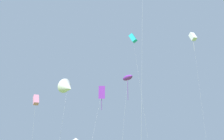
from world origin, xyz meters
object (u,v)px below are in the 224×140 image
object	(u,v)px
kite_purple_box	(102,92)
kite_purple_parafoil	(128,78)
kite_pink_box	(36,100)
kite_white_delta	(68,87)
kite_cyan_box	(133,38)
kite_white_box	(193,37)

from	to	relation	value
kite_purple_box	kite_purple_parafoil	world-z (taller)	kite_purple_parafoil
kite_pink_box	kite_purple_parafoil	bearing A→B (deg)	21.81
kite_white_delta	kite_cyan_box	bearing A→B (deg)	17.24
kite_purple_parafoil	kite_cyan_box	world-z (taller)	kite_cyan_box
kite_white_box	kite_purple_parafoil	size ratio (longest dim) A/B	2.14
kite_pink_box	kite_cyan_box	bearing A→B (deg)	31.66
kite_white_box	kite_pink_box	bearing A→B (deg)	-152.03
kite_purple_box	kite_white_box	size ratio (longest dim) A/B	0.38
kite_cyan_box	kite_white_delta	size ratio (longest dim) A/B	1.88
kite_white_box	kite_pink_box	distance (m)	46.52
kite_white_box	kite_pink_box	world-z (taller)	kite_white_box
kite_white_box	kite_white_delta	distance (m)	39.00
kite_white_box	kite_cyan_box	size ratio (longest dim) A/B	1.20
kite_white_box	kite_purple_parafoil	world-z (taller)	kite_white_box
kite_cyan_box	kite_white_delta	distance (m)	19.39
kite_purple_parafoil	kite_white_delta	bearing A→B (deg)	177.71
kite_purple_box	kite_pink_box	bearing A→B (deg)	-154.95
kite_white_box	kite_pink_box	size ratio (longest dim) A/B	3.41
kite_purple_parafoil	kite_white_box	bearing A→B (deg)	32.25
kite_purple_box	kite_purple_parafoil	size ratio (longest dim) A/B	0.82
kite_purple_box	kite_cyan_box	world-z (taller)	kite_cyan_box
kite_cyan_box	kite_white_delta	xyz separation A→B (m)	(-13.86, -4.30, -12.87)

